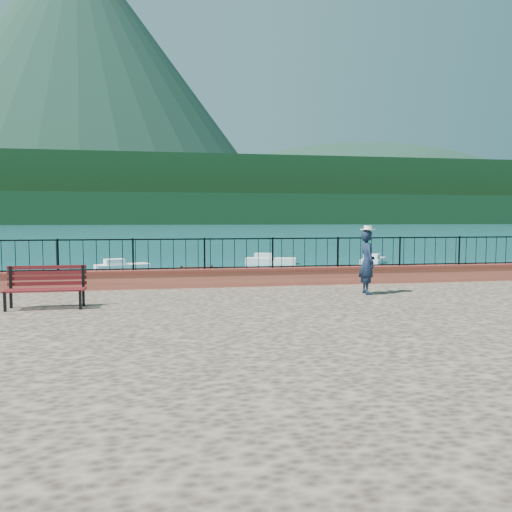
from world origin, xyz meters
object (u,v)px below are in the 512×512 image
object	(u,v)px
boat_2	(401,274)
boat_3	(122,264)
boat_4	(271,258)
person	(367,262)
boat_1	(284,277)
boat_5	(373,259)
park_bench	(46,296)
boat_0	(90,284)

from	to	relation	value
boat_2	boat_3	world-z (taller)	same
boat_3	boat_4	distance (m)	11.04
boat_2	person	bearing A→B (deg)	-129.57
boat_1	boat_2	xyz separation A→B (m)	(6.63, 0.57, 0.00)
boat_5	person	bearing A→B (deg)	-170.53
boat_1	boat_5	bearing A→B (deg)	55.03
park_bench	boat_5	distance (m)	28.75
boat_5	boat_3	bearing A→B (deg)	128.57
person	boat_4	world-z (taller)	person
boat_1	boat_4	size ratio (longest dim) A/B	0.96
park_bench	person	world-z (taller)	person
park_bench	boat_4	bearing A→B (deg)	66.38
person	boat_1	xyz separation A→B (m)	(0.12, 10.99, -1.73)
person	boat_1	bearing A→B (deg)	2.77
boat_0	boat_1	xyz separation A→B (m)	(9.30, 0.91, 0.00)
park_bench	boat_3	bearing A→B (deg)	90.17
boat_2	boat_3	bearing A→B (deg)	142.54
boat_3	boat_4	xyz separation A→B (m)	(10.54, 3.29, 0.00)
boat_2	boat_4	size ratio (longest dim) A/B	0.96
park_bench	boat_4	world-z (taller)	park_bench
boat_0	boat_3	xyz separation A→B (m)	(0.55, 9.72, 0.00)
park_bench	boat_3	distance (m)	20.71
boat_1	boat_5	world-z (taller)	same
boat_3	boat_5	distance (m)	18.11
person	boat_2	bearing A→B (deg)	-26.90
park_bench	boat_2	distance (m)	19.76
person	boat_0	distance (m)	13.74
boat_2	boat_5	xyz separation A→B (m)	(2.64, 9.98, 0.00)
person	boat_5	xyz separation A→B (m)	(9.39, 21.54, -1.73)
boat_5	boat_1	bearing A→B (deg)	171.72
boat_1	boat_3	world-z (taller)	same
boat_1	boat_4	xyz separation A→B (m)	(1.79, 12.10, 0.00)
person	boat_5	size ratio (longest dim) A/B	0.51
boat_1	boat_3	distance (m)	12.41
person	boat_3	distance (m)	21.66
boat_3	boat_0	bearing A→B (deg)	-111.90
boat_2	boat_4	bearing A→B (deg)	103.49
boat_1	boat_2	size ratio (longest dim) A/B	1.01
boat_2	boat_3	xyz separation A→B (m)	(-15.38, 8.23, 0.00)
boat_1	park_bench	bearing A→B (deg)	-119.80
park_bench	boat_1	bearing A→B (deg)	53.82
park_bench	boat_1	world-z (taller)	park_bench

